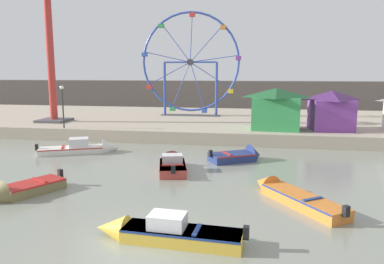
% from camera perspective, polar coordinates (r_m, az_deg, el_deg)
% --- Properties ---
extents(ground_plane, '(240.00, 240.00, 0.00)m').
position_cam_1_polar(ground_plane, '(13.50, -6.99, -16.81)').
color(ground_plane, gray).
extents(quay_promenade, '(110.00, 20.47, 1.04)m').
position_cam_1_polar(quay_promenade, '(39.83, 4.47, 1.49)').
color(quay_promenade, tan).
rests_on(quay_promenade, ground_plane).
extents(distant_town_skyline, '(140.00, 3.00, 4.40)m').
position_cam_1_polar(distant_town_skyline, '(61.22, 6.37, 5.78)').
color(distant_town_skyline, '#564C47').
rests_on(distant_town_skyline, ground_plane).
extents(motorboat_faded_red, '(2.40, 4.25, 1.46)m').
position_cam_1_polar(motorboat_faded_red, '(22.77, -3.06, -4.94)').
color(motorboat_faded_red, '#B24238').
rests_on(motorboat_faded_red, ground_plane).
extents(motorboat_mustard_yellow, '(5.60, 1.45, 1.31)m').
position_cam_1_polar(motorboat_mustard_yellow, '(13.57, -4.96, -15.06)').
color(motorboat_mustard_yellow, gold).
rests_on(motorboat_mustard_yellow, ground_plane).
extents(motorboat_orange_hull, '(4.27, 5.35, 1.15)m').
position_cam_1_polar(motorboat_orange_hull, '(18.05, 14.68, -9.26)').
color(motorboat_orange_hull, orange).
rests_on(motorboat_orange_hull, ground_plane).
extents(motorboat_navy_blue, '(3.89, 3.16, 1.51)m').
position_cam_1_polar(motorboat_navy_blue, '(25.15, 7.50, -3.71)').
color(motorboat_navy_blue, navy).
rests_on(motorboat_navy_blue, ground_plane).
extents(motorboat_white_red_stripe, '(5.81, 3.69, 1.58)m').
position_cam_1_polar(motorboat_white_red_stripe, '(28.47, -15.98, -2.40)').
color(motorboat_white_red_stripe, silver).
rests_on(motorboat_white_red_stripe, ground_plane).
extents(motorboat_olive_wood, '(2.94, 3.83, 1.33)m').
position_cam_1_polar(motorboat_olive_wood, '(19.80, -24.94, -8.14)').
color(motorboat_olive_wood, olive).
rests_on(motorboat_olive_wood, ground_plane).
extents(ferris_wheel_blue_frame, '(10.98, 1.20, 11.31)m').
position_cam_1_polar(ferris_wheel_blue_frame, '(41.21, -0.27, 10.42)').
color(ferris_wheel_blue_frame, '#334CA8').
rests_on(ferris_wheel_blue_frame, quay_promenade).
extents(drop_tower_red_tower, '(2.80, 2.80, 16.12)m').
position_cam_1_polar(drop_tower_red_tower, '(38.85, -21.15, 13.53)').
color(drop_tower_red_tower, '#BC332D').
rests_on(drop_tower_red_tower, quay_promenade).
extents(carnival_booth_green_kiosk, '(4.47, 3.35, 3.52)m').
position_cam_1_polar(carnival_booth_green_kiosk, '(32.04, 12.82, 3.61)').
color(carnival_booth_green_kiosk, '#33934C').
rests_on(carnival_booth_green_kiosk, quay_promenade).
extents(carnival_booth_purple_stall, '(3.80, 3.82, 3.32)m').
position_cam_1_polar(carnival_booth_purple_stall, '(33.37, 20.64, 3.29)').
color(carnival_booth_purple_stall, purple).
rests_on(carnival_booth_purple_stall, quay_promenade).
extents(promenade_lamp_near, '(0.32, 0.32, 3.69)m').
position_cam_1_polar(promenade_lamp_near, '(33.91, -19.34, 4.64)').
color(promenade_lamp_near, '#2D2D33').
rests_on(promenade_lamp_near, quay_promenade).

